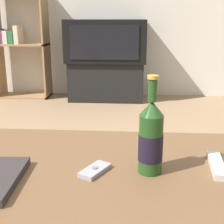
{
  "coord_description": "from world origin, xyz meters",
  "views": [
    {
      "loc": [
        0.11,
        -0.79,
        0.87
      ],
      "look_at": [
        0.03,
        0.38,
        0.53
      ],
      "focal_mm": 50.0,
      "sensor_mm": 36.0,
      "label": 1
    }
  ],
  "objects_px": {
    "beer_bottle": "(151,139)",
    "tv_stand": "(106,81)",
    "television": "(106,41)",
    "remote_control": "(217,165)",
    "cell_phone": "(96,170)",
    "bookshelf": "(19,43)"
  },
  "relations": [
    {
      "from": "beer_bottle",
      "to": "tv_stand",
      "type": "bearing_deg",
      "value": 97.79
    },
    {
      "from": "television",
      "to": "tv_stand",
      "type": "bearing_deg",
      "value": 90.0
    },
    {
      "from": "tv_stand",
      "to": "remote_control",
      "type": "height_order",
      "value": "remote_control"
    },
    {
      "from": "television",
      "to": "cell_phone",
      "type": "relative_size",
      "value": 7.33
    },
    {
      "from": "television",
      "to": "bookshelf",
      "type": "height_order",
      "value": "bookshelf"
    },
    {
      "from": "cell_phone",
      "to": "beer_bottle",
      "type": "bearing_deg",
      "value": 33.87
    },
    {
      "from": "beer_bottle",
      "to": "remote_control",
      "type": "bearing_deg",
      "value": 10.76
    },
    {
      "from": "tv_stand",
      "to": "remote_control",
      "type": "relative_size",
      "value": 4.6
    },
    {
      "from": "bookshelf",
      "to": "cell_phone",
      "type": "bearing_deg",
      "value": -66.02
    },
    {
      "from": "tv_stand",
      "to": "television",
      "type": "xyz_separation_m",
      "value": [
        0.0,
        -0.0,
        0.45
      ]
    },
    {
      "from": "beer_bottle",
      "to": "remote_control",
      "type": "height_order",
      "value": "beer_bottle"
    },
    {
      "from": "bookshelf",
      "to": "remote_control",
      "type": "xyz_separation_m",
      "value": [
        1.59,
        -2.69,
        -0.2
      ]
    },
    {
      "from": "beer_bottle",
      "to": "cell_phone",
      "type": "distance_m",
      "value": 0.19
    },
    {
      "from": "television",
      "to": "beer_bottle",
      "type": "height_order",
      "value": "television"
    },
    {
      "from": "remote_control",
      "to": "tv_stand",
      "type": "bearing_deg",
      "value": 107.56
    },
    {
      "from": "bookshelf",
      "to": "beer_bottle",
      "type": "bearing_deg",
      "value": -63.09
    },
    {
      "from": "television",
      "to": "beer_bottle",
      "type": "relative_size",
      "value": 2.97
    },
    {
      "from": "television",
      "to": "bookshelf",
      "type": "bearing_deg",
      "value": 176.14
    },
    {
      "from": "bookshelf",
      "to": "cell_phone",
      "type": "distance_m",
      "value": 3.01
    },
    {
      "from": "television",
      "to": "remote_control",
      "type": "relative_size",
      "value": 4.86
    },
    {
      "from": "television",
      "to": "remote_control",
      "type": "height_order",
      "value": "television"
    },
    {
      "from": "tv_stand",
      "to": "television",
      "type": "bearing_deg",
      "value": -90.0
    }
  ]
}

